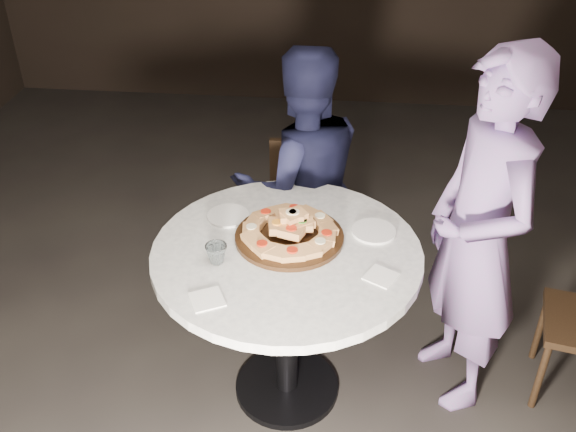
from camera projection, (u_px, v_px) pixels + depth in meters
The scene contains 12 objects.
floor at pixel (294, 383), 3.14m from camera, with size 7.00×7.00×0.00m, color black.
table at pixel (287, 278), 2.73m from camera, with size 1.33×1.33×0.84m.
serving_board at pixel (289, 237), 2.70m from camera, with size 0.46×0.46×0.02m, color black.
focaccia_pile at pixel (290, 228), 2.68m from camera, with size 0.41×0.41×0.11m.
plate_left at pixel (228, 216), 2.85m from camera, with size 0.19×0.19×0.01m, color white.
plate_right at pixel (374, 231), 2.74m from camera, with size 0.19×0.19×0.01m, color white.
water_glass at pixel (216, 254), 2.55m from camera, with size 0.09×0.09×0.08m, color silver.
napkin_near at pixel (207, 299), 2.38m from camera, with size 0.12×0.12×0.01m, color white.
napkin_far at pixel (381, 276), 2.49m from camera, with size 0.11×0.11×0.01m, color white.
chair_far at pixel (306, 187), 3.76m from camera, with size 0.39×0.41×0.84m.
diner_navy at pixel (301, 185), 3.29m from camera, with size 0.72×0.56×1.47m, color black.
diner_teal at pixel (477, 240), 2.70m from camera, with size 0.62×0.40×1.69m, color slate.
Camera 1 is at (0.20, -2.16, 2.41)m, focal length 40.00 mm.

